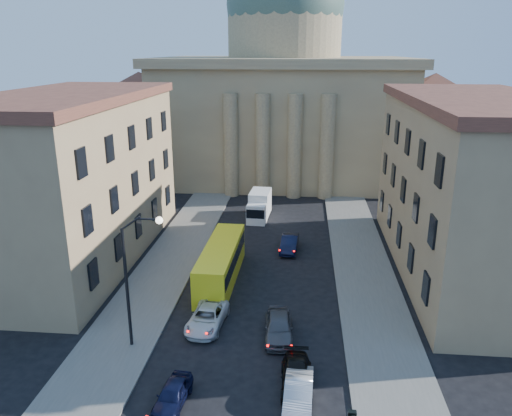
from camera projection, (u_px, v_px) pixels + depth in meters
The scene contains 14 objects.
sidewalk_left at pixel (160, 277), 41.43m from camera, with size 5.00×60.00×0.15m, color #5E5B56.
sidewalk_right at pixel (367, 285), 39.91m from camera, with size 5.00×60.00×0.15m, color #5E5B56.
church at pixel (283, 94), 72.61m from camera, with size 68.02×28.76×36.60m.
building_left at pixel (73, 177), 43.75m from camera, with size 11.60×26.60×14.70m.
building_right at pixel (473, 186), 40.70m from camera, with size 11.60×26.60×14.70m.
street_lamp at pixel (134, 271), 30.23m from camera, with size 2.62×0.44×8.83m.
car_left_near at pixel (173, 395), 26.49m from camera, with size 1.44×3.58×1.22m, color black.
car_right_near at pixel (298, 393), 26.44m from camera, with size 1.48×4.25×1.40m, color #AFB2B7.
car_left_mid at pixel (207, 318), 33.95m from camera, with size 2.21×4.80×1.33m, color silver.
car_right_mid at pixel (296, 376), 27.94m from camera, with size 1.74×4.28×1.24m, color black.
car_right_far at pixel (279, 327), 32.66m from camera, with size 1.83×4.55×1.55m, color #494A4E.
car_right_distant at pixel (289, 244), 46.77m from camera, with size 1.49×4.27×1.41m, color black.
city_bus at pixel (221, 262), 40.54m from camera, with size 2.67×10.74×3.01m.
box_truck at pixel (259, 206), 55.64m from camera, with size 2.42×5.46×2.93m.
Camera 1 is at (3.01, -18.81, 18.13)m, focal length 35.00 mm.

